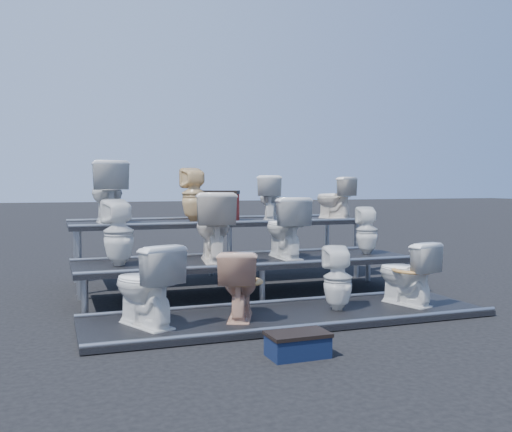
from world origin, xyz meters
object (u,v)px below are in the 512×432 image
object	(u,v)px
toilet_2	(338,278)
step_stool	(298,346)
toilet_6	(285,227)
toilet_7	(367,230)
toilet_1	(239,284)
toilet_3	(406,273)
toilet_11	(334,198)
red_crate	(219,207)
toilet_5	(213,227)
toilet_8	(108,192)
toilet_9	(194,195)
toilet_4	(119,232)
toilet_10	(270,198)
toilet_0	(145,285)

from	to	relation	value
toilet_2	step_stool	xyz separation A→B (m)	(-0.99, -1.19, -0.31)
toilet_6	toilet_7	distance (m)	1.19
toilet_1	step_stool	xyz separation A→B (m)	(0.11, -1.19, -0.32)
toilet_1	toilet_3	size ratio (longest dim) A/B	0.98
toilet_6	step_stool	size ratio (longest dim) A/B	1.62
toilet_11	step_stool	distance (m)	4.56
toilet_11	red_crate	bearing A→B (deg)	-24.79
toilet_7	toilet_5	bearing A→B (deg)	16.72
toilet_5	toilet_8	distance (m)	1.76
toilet_3	red_crate	bearing A→B (deg)	-77.99
toilet_1	toilet_3	bearing A→B (deg)	-157.43
toilet_9	toilet_6	bearing A→B (deg)	117.91
step_stool	toilet_3	bearing A→B (deg)	31.85
toilet_3	toilet_4	size ratio (longest dim) A/B	0.92
toilet_9	red_crate	bearing A→B (deg)	178.69
toilet_11	red_crate	world-z (taller)	toilet_11
toilet_10	toilet_11	size ratio (longest dim) A/B	1.03
toilet_0	toilet_9	world-z (taller)	toilet_9
toilet_1	toilet_2	bearing A→B (deg)	-157.43
toilet_4	toilet_2	bearing A→B (deg)	135.91
toilet_1	toilet_5	bearing A→B (deg)	-71.58
toilet_3	red_crate	xyz separation A→B (m)	(-1.39, 2.63, 0.64)
toilet_2	step_stool	size ratio (longest dim) A/B	1.42
toilet_1	toilet_11	size ratio (longest dim) A/B	1.07
toilet_4	toilet_11	world-z (taller)	toilet_11
toilet_7	toilet_11	distance (m)	1.37
toilet_9	toilet_4	bearing A→B (deg)	41.82
toilet_1	toilet_7	world-z (taller)	toilet_7
toilet_7	red_crate	world-z (taller)	red_crate
toilet_6	toilet_10	world-z (taller)	toilet_10
toilet_6	toilet_9	distance (m)	1.61
toilet_10	toilet_4	bearing A→B (deg)	51.47
toilet_3	toilet_5	bearing A→B (deg)	-51.04
toilet_5	toilet_11	distance (m)	2.66
toilet_7	toilet_8	distance (m)	3.53
toilet_4	red_crate	world-z (taller)	red_crate
toilet_1	toilet_7	bearing A→B (deg)	-127.04
toilet_6	toilet_4	bearing A→B (deg)	0.49
toilet_5	toilet_4	bearing A→B (deg)	8.71
toilet_3	toilet_6	xyz separation A→B (m)	(-0.91, 1.30, 0.43)
toilet_8	step_stool	xyz separation A→B (m)	(1.14, -3.79, -1.20)
step_stool	toilet_2	bearing A→B (deg)	49.22
toilet_10	step_stool	size ratio (longest dim) A/B	1.38
toilet_2	toilet_10	bearing A→B (deg)	-81.31
toilet_5	toilet_9	bearing A→B (deg)	-84.57
toilet_2	toilet_11	bearing A→B (deg)	-102.83
toilet_2	red_crate	size ratio (longest dim) A/B	1.24
toilet_4	red_crate	size ratio (longest dim) A/B	1.40
red_crate	toilet_7	bearing A→B (deg)	-14.75
toilet_8	toilet_6	bearing A→B (deg)	144.93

